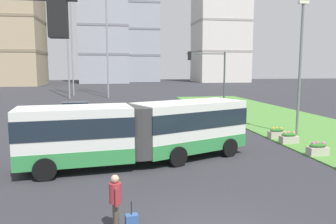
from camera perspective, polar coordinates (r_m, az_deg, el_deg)
The scene contains 12 objects.
articulated_bus at distance 16.98m, azimuth -4.73°, elevation -3.17°, with size 11.86×5.43×3.00m.
car_white_van at distance 33.05m, azimuth -15.32°, elevation 0.24°, with size 4.56×2.38×1.58m.
pedestrian_crossing at distance 10.17m, azimuth -8.96°, elevation -14.49°, with size 0.36×0.58×1.74m.
rolling_suitcase at distance 10.28m, azimuth -6.21°, elevation -18.40°, with size 0.39×0.28×0.97m.
flower_planter_2 at distance 20.06m, azimuth 24.18°, elevation -5.73°, with size 1.10×0.56×0.74m.
flower_planter_3 at distance 22.56m, azimuth 19.92°, elevation -4.10°, with size 1.10×0.56×0.74m.
flower_planter_4 at distance 23.89m, azimuth 18.08°, elevation -3.39°, with size 1.10×0.56×0.74m.
traffic_light_far_right at distance 31.94m, azimuth 7.58°, elevation 6.59°, with size 3.79×0.28×6.31m.
streetlight_median at distance 25.06m, azimuth 21.63°, elevation 7.68°, with size 0.70×0.28×9.29m.
apartment_tower_westcentre at distance 113.17m, azimuth -11.04°, elevation 18.15°, with size 15.25×15.59×51.77m.
apartment_tower_centre at distance 124.12m, azimuth -5.32°, elevation 17.52°, with size 14.52×15.07×52.73m.
apartment_tower_eastcentre at distance 120.36m, azimuth 8.98°, elevation 17.02°, with size 17.16×16.34×49.59m.
Camera 1 is at (-2.77, -8.49, 4.80)m, focal length 35.74 mm.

